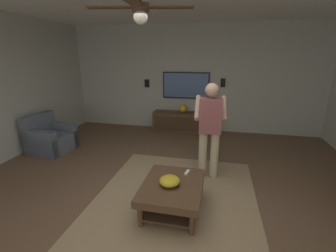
% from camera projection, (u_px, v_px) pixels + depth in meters
% --- Properties ---
extents(ground_plane, '(8.30, 8.30, 0.00)m').
position_uv_depth(ground_plane, '(164.00, 197.00, 3.46)').
color(ground_plane, brown).
extents(wall_back_tv, '(0.10, 7.01, 2.87)m').
position_uv_depth(wall_back_tv, '(193.00, 79.00, 6.32)').
color(wall_back_tv, '#B2B7AD').
rests_on(wall_back_tv, ground).
extents(area_rug, '(2.86, 2.36, 0.01)m').
position_uv_depth(area_rug, '(175.00, 200.00, 3.39)').
color(area_rug, '#9E8460').
rests_on(area_rug, ground).
extents(armchair, '(0.88, 0.88, 0.82)m').
position_uv_depth(armchair, '(50.00, 139.00, 5.11)').
color(armchair, slate).
rests_on(armchair, ground).
extents(coffee_table, '(1.00, 0.80, 0.40)m').
position_uv_depth(coffee_table, '(172.00, 190.00, 3.11)').
color(coffee_table, '#513823').
rests_on(coffee_table, ground).
extents(media_console, '(0.45, 1.70, 0.55)m').
position_uv_depth(media_console, '(184.00, 122.00, 6.38)').
color(media_console, '#513823').
rests_on(media_console, ground).
extents(tv, '(0.05, 1.28, 0.72)m').
position_uv_depth(tv, '(186.00, 85.00, 6.32)').
color(tv, black).
extents(person_standing, '(0.55, 0.55, 1.64)m').
position_uv_depth(person_standing, '(210.00, 126.00, 3.81)').
color(person_standing, '#C6B793').
rests_on(person_standing, ground).
extents(bowl, '(0.28, 0.28, 0.12)m').
position_uv_depth(bowl, '(170.00, 181.00, 3.03)').
color(bowl, gold).
rests_on(bowl, coffee_table).
extents(remote_white, '(0.16, 0.07, 0.02)m').
position_uv_depth(remote_white, '(187.00, 172.00, 3.36)').
color(remote_white, white).
rests_on(remote_white, coffee_table).
extents(vase_round, '(0.22, 0.22, 0.22)m').
position_uv_depth(vase_round, '(183.00, 109.00, 6.28)').
color(vase_round, gold).
rests_on(vase_round, media_console).
extents(wall_speaker_left, '(0.06, 0.12, 0.22)m').
position_uv_depth(wall_speaker_left, '(223.00, 83.00, 6.10)').
color(wall_speaker_left, black).
extents(wall_speaker_right, '(0.06, 0.12, 0.22)m').
position_uv_depth(wall_speaker_right, '(147.00, 83.00, 6.55)').
color(wall_speaker_right, black).
extents(ceiling_fan, '(1.20, 1.20, 0.46)m').
position_uv_depth(ceiling_fan, '(140.00, 10.00, 2.57)').
color(ceiling_fan, '#4C3828').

